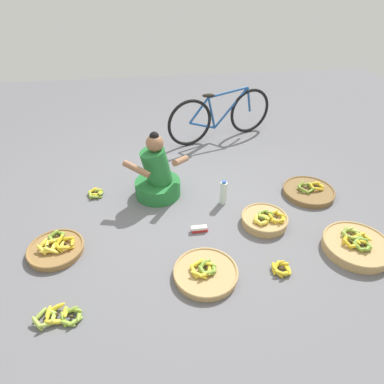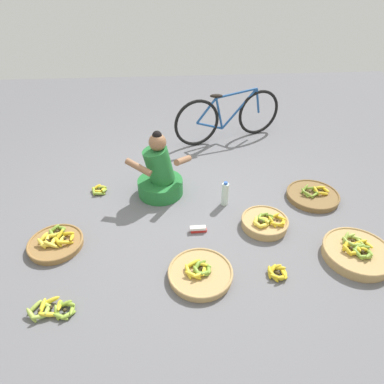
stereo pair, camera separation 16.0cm
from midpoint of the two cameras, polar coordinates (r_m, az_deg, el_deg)
ground_plane at (r=3.69m, az=1.00°, el=-2.66°), size 10.00×10.00×0.00m
vendor_woman_front at (r=3.77m, az=-4.35°, el=2.91°), size 0.74×0.52×0.79m
bicycle_leaning at (r=5.03m, az=7.23°, el=12.69°), size 1.63×0.58×0.73m
banana_basket_front_left at (r=3.50m, az=13.67°, el=-5.09°), size 0.48×0.48×0.16m
banana_basket_back_left at (r=3.43m, az=-21.10°, el=-8.11°), size 0.52×0.52×0.14m
banana_basket_near_bicycle at (r=3.48m, az=27.67°, el=-9.18°), size 0.62×0.62×0.17m
banana_basket_near_vendor at (r=2.96m, az=3.02°, el=-13.73°), size 0.57×0.57×0.13m
banana_basket_back_right at (r=4.08m, az=21.08°, el=-0.53°), size 0.59×0.59×0.13m
loose_bananas_mid_left at (r=3.08m, az=15.92°, el=-13.21°), size 0.19×0.20×0.09m
loose_bananas_front_right at (r=2.92m, az=-21.30°, el=-18.25°), size 0.40×0.23×0.09m
loose_bananas_front_center at (r=4.04m, az=-14.52°, el=0.35°), size 0.20×0.21×0.09m
water_bottle at (r=3.68m, az=6.92°, el=-0.35°), size 0.08×0.08×0.29m
packet_carton_stack at (r=3.37m, az=2.45°, el=-6.41°), size 0.17×0.06×0.06m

